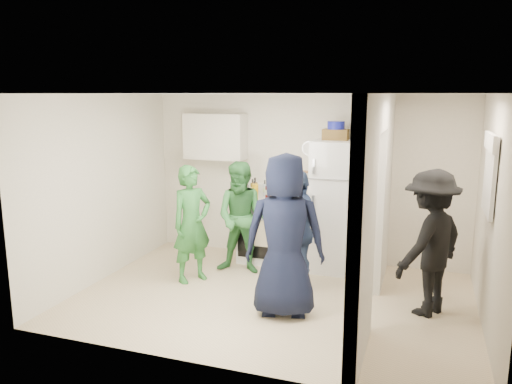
% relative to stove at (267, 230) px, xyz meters
% --- Properties ---
extents(floor, '(4.80, 4.80, 0.00)m').
position_rel_stove_xyz_m(floor, '(0.50, -1.37, -0.48)').
color(floor, beige).
rests_on(floor, ground).
extents(wall_back, '(4.80, 0.00, 4.80)m').
position_rel_stove_xyz_m(wall_back, '(0.50, 0.33, 0.77)').
color(wall_back, silver).
rests_on(wall_back, floor).
extents(wall_front, '(4.80, 0.00, 4.80)m').
position_rel_stove_xyz_m(wall_front, '(0.50, -3.07, 0.77)').
color(wall_front, silver).
rests_on(wall_front, floor).
extents(wall_left, '(0.00, 3.40, 3.40)m').
position_rel_stove_xyz_m(wall_left, '(-1.90, -1.37, 0.77)').
color(wall_left, silver).
rests_on(wall_left, floor).
extents(wall_right, '(0.00, 3.40, 3.40)m').
position_rel_stove_xyz_m(wall_right, '(2.90, -1.37, 0.77)').
color(wall_right, silver).
rests_on(wall_right, floor).
extents(ceiling, '(4.80, 4.80, 0.00)m').
position_rel_stove_xyz_m(ceiling, '(0.50, -1.37, 2.02)').
color(ceiling, white).
rests_on(ceiling, wall_back).
extents(partition_pier_back, '(0.12, 1.20, 2.50)m').
position_rel_stove_xyz_m(partition_pier_back, '(1.70, -0.27, 0.77)').
color(partition_pier_back, silver).
rests_on(partition_pier_back, floor).
extents(partition_pier_front, '(0.12, 1.20, 2.50)m').
position_rel_stove_xyz_m(partition_pier_front, '(1.70, -2.47, 0.77)').
color(partition_pier_front, silver).
rests_on(partition_pier_front, floor).
extents(partition_header, '(0.12, 1.00, 0.40)m').
position_rel_stove_xyz_m(partition_header, '(1.70, -1.37, 1.82)').
color(partition_header, silver).
rests_on(partition_header, partition_pier_back).
extents(stove, '(0.81, 0.67, 0.96)m').
position_rel_stove_xyz_m(stove, '(0.00, 0.00, 0.00)').
color(stove, white).
rests_on(stove, floor).
extents(upper_cabinet, '(0.95, 0.34, 0.70)m').
position_rel_stove_xyz_m(upper_cabinet, '(-0.90, 0.15, 1.37)').
color(upper_cabinet, silver).
rests_on(upper_cabinet, wall_back).
extents(fridge, '(0.77, 0.75, 1.86)m').
position_rel_stove_xyz_m(fridge, '(1.09, -0.03, 0.45)').
color(fridge, white).
rests_on(fridge, floor).
extents(wicker_basket, '(0.35, 0.25, 0.15)m').
position_rel_stove_xyz_m(wicker_basket, '(0.99, 0.02, 1.46)').
color(wicker_basket, brown).
rests_on(wicker_basket, fridge).
extents(blue_bowl, '(0.24, 0.24, 0.11)m').
position_rel_stove_xyz_m(blue_bowl, '(0.99, 0.02, 1.59)').
color(blue_bowl, '#151B95').
rests_on(blue_bowl, wicker_basket).
extents(yellow_cup_stack_top, '(0.09, 0.09, 0.25)m').
position_rel_stove_xyz_m(yellow_cup_stack_top, '(1.31, -0.13, 1.51)').
color(yellow_cup_stack_top, '#FFA415').
rests_on(yellow_cup_stack_top, fridge).
extents(wall_clock, '(0.22, 0.02, 0.22)m').
position_rel_stove_xyz_m(wall_clock, '(0.55, 0.31, 1.22)').
color(wall_clock, white).
rests_on(wall_clock, wall_back).
extents(spice_shelf, '(0.35, 0.08, 0.03)m').
position_rel_stove_xyz_m(spice_shelf, '(0.50, 0.28, 0.87)').
color(spice_shelf, olive).
rests_on(spice_shelf, wall_back).
extents(nook_window, '(0.03, 0.70, 0.80)m').
position_rel_stove_xyz_m(nook_window, '(2.88, -1.17, 1.17)').
color(nook_window, black).
rests_on(nook_window, wall_right).
extents(nook_window_frame, '(0.04, 0.76, 0.86)m').
position_rel_stove_xyz_m(nook_window_frame, '(2.86, -1.17, 1.17)').
color(nook_window_frame, white).
rests_on(nook_window_frame, wall_right).
extents(nook_valance, '(0.04, 0.82, 0.18)m').
position_rel_stove_xyz_m(nook_valance, '(2.84, -1.17, 1.52)').
color(nook_valance, white).
rests_on(nook_valance, wall_right).
extents(yellow_cup_stack_stove, '(0.09, 0.09, 0.25)m').
position_rel_stove_xyz_m(yellow_cup_stack_stove, '(-0.12, -0.22, 0.61)').
color(yellow_cup_stack_stove, yellow).
rests_on(yellow_cup_stack_stove, stove).
extents(red_cup, '(0.09, 0.09, 0.12)m').
position_rel_stove_xyz_m(red_cup, '(0.22, -0.20, 0.54)').
color(red_cup, '#A90B0B').
rests_on(red_cup, stove).
extents(person_green_left, '(0.63, 0.69, 1.58)m').
position_rel_stove_xyz_m(person_green_left, '(-0.70, -1.13, 0.31)').
color(person_green_left, '#307932').
rests_on(person_green_left, floor).
extents(person_green_center, '(0.83, 0.68, 1.58)m').
position_rel_stove_xyz_m(person_green_center, '(-0.17, -0.60, 0.31)').
color(person_green_center, '#32733C').
rests_on(person_green_center, floor).
extents(person_denim, '(0.89, 0.92, 1.55)m').
position_rel_stove_xyz_m(person_denim, '(0.70, -0.90, 0.29)').
color(person_denim, navy).
rests_on(person_denim, floor).
extents(person_navy, '(1.03, 0.79, 1.87)m').
position_rel_stove_xyz_m(person_navy, '(0.76, -1.75, 0.46)').
color(person_navy, black).
rests_on(person_navy, floor).
extents(person_nook, '(1.10, 1.25, 1.68)m').
position_rel_stove_xyz_m(person_nook, '(2.31, -1.18, 0.36)').
color(person_nook, black).
rests_on(person_nook, floor).
extents(bottle_a, '(0.07, 0.07, 0.26)m').
position_rel_stove_xyz_m(bottle_a, '(-0.29, 0.14, 0.61)').
color(bottle_a, brown).
rests_on(bottle_a, stove).
extents(bottle_b, '(0.07, 0.07, 0.28)m').
position_rel_stove_xyz_m(bottle_b, '(-0.17, -0.10, 0.62)').
color(bottle_b, '#1B5225').
rests_on(bottle_b, stove).
extents(bottle_c, '(0.06, 0.06, 0.25)m').
position_rel_stove_xyz_m(bottle_c, '(-0.10, 0.17, 0.61)').
color(bottle_c, '#B2BEC1').
rests_on(bottle_c, stove).
extents(bottle_d, '(0.07, 0.07, 0.26)m').
position_rel_stove_xyz_m(bottle_d, '(0.01, -0.04, 0.61)').
color(bottle_d, '#53120E').
rests_on(bottle_d, stove).
extents(bottle_e, '(0.06, 0.06, 0.28)m').
position_rel_stove_xyz_m(bottle_e, '(0.10, 0.20, 0.62)').
color(bottle_e, silver).
rests_on(bottle_e, stove).
extents(bottle_f, '(0.07, 0.07, 0.29)m').
position_rel_stove_xyz_m(bottle_f, '(0.20, 0.01, 0.63)').
color(bottle_f, '#143820').
rests_on(bottle_f, stove).
extents(bottle_g, '(0.06, 0.06, 0.30)m').
position_rel_stove_xyz_m(bottle_g, '(0.25, 0.15, 0.63)').
color(bottle_g, '#A35F35').
rests_on(bottle_g, stove).
extents(bottle_h, '(0.06, 0.06, 0.27)m').
position_rel_stove_xyz_m(bottle_h, '(-0.29, -0.11, 0.62)').
color(bottle_h, '#969DA1').
rests_on(bottle_h, stove).
extents(bottle_i, '(0.06, 0.06, 0.27)m').
position_rel_stove_xyz_m(bottle_i, '(0.03, 0.09, 0.61)').
color(bottle_i, '#682C11').
rests_on(bottle_i, stove).
extents(bottle_j, '(0.06, 0.06, 0.33)m').
position_rel_stove_xyz_m(bottle_j, '(0.29, -0.10, 0.64)').
color(bottle_j, '#194934').
rests_on(bottle_j, stove).
extents(bottle_k, '(0.08, 0.08, 0.30)m').
position_rel_stove_xyz_m(bottle_k, '(-0.22, 0.05, 0.63)').
color(bottle_k, brown).
rests_on(bottle_k, stove).
extents(bottle_l, '(0.07, 0.07, 0.29)m').
position_rel_stove_xyz_m(bottle_l, '(0.12, -0.12, 0.63)').
color(bottle_l, gray).
rests_on(bottle_l, stove).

